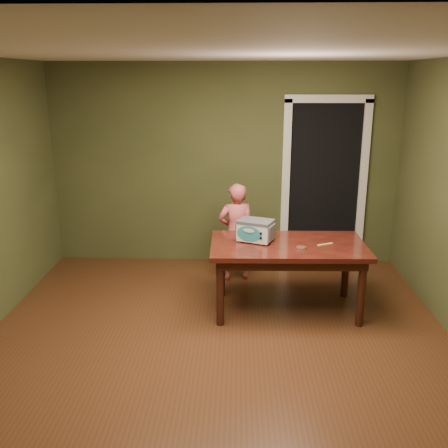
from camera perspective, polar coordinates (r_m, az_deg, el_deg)
name	(u,v)px	position (r m, az deg, el deg)	size (l,w,h in m)	color
floor	(217,357)	(4.62, -0.86, -14.97)	(5.00, 5.00, 0.00)	#512C17
room_shell	(216,169)	(4.01, -0.96, 6.34)	(4.52, 5.02, 2.61)	#4B502A
doorway	(320,180)	(6.95, 10.93, 4.92)	(1.10, 0.66, 2.25)	black
dining_table	(288,253)	(5.25, 7.30, -3.27)	(1.61, 0.92, 0.75)	black
toy_oven	(256,230)	(5.23, 3.64, -0.65)	(0.43, 0.36, 0.23)	#4C4F54
baking_pan	(301,248)	(5.07, 8.82, -2.70)	(0.10, 0.10, 0.02)	silver
spatula	(325,244)	(5.25, 11.50, -2.28)	(0.18, 0.03, 0.01)	#E3B962
child	(236,232)	(6.03, 1.38, -0.96)	(0.44, 0.29, 1.21)	#DC5A5D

